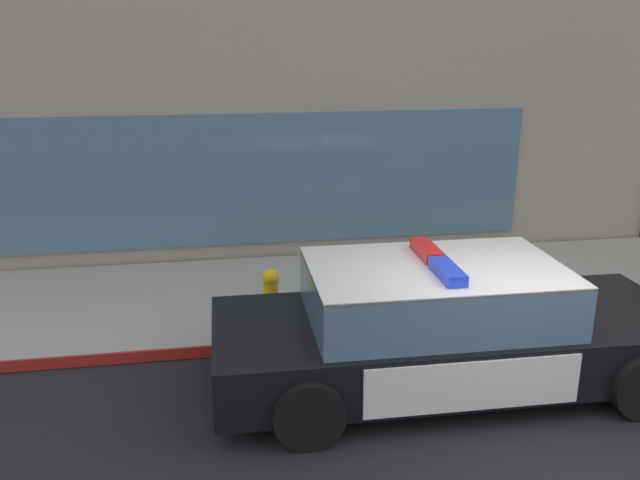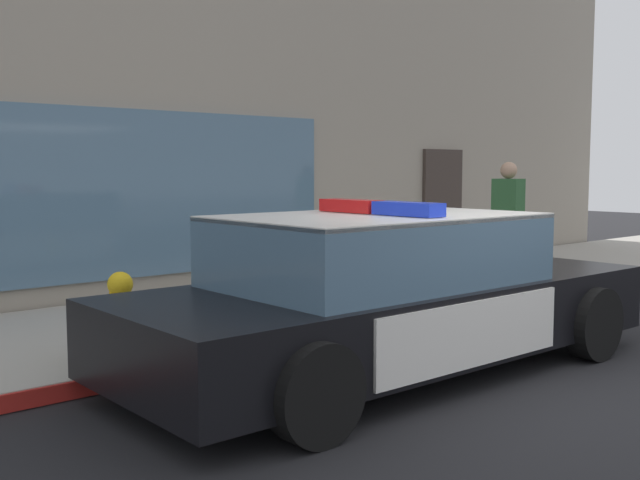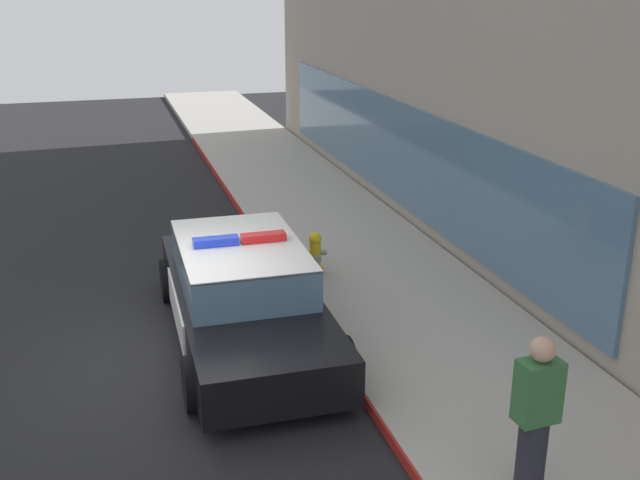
# 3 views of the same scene
# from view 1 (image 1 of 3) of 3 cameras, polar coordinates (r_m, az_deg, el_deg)

# --- Properties ---
(ground) EXTENTS (48.00, 48.00, 0.00)m
(ground) POSITION_cam_1_polar(r_m,az_deg,el_deg) (6.99, 18.10, -15.39)
(ground) COLOR black
(sidewalk) EXTENTS (48.00, 3.12, 0.15)m
(sidewalk) POSITION_cam_1_polar(r_m,az_deg,el_deg) (9.95, 8.66, -4.07)
(sidewalk) COLOR #A39E93
(sidewalk) RESTS_ON ground
(curb_red_paint) EXTENTS (28.80, 0.04, 0.14)m
(curb_red_paint) POSITION_cam_1_polar(r_m,az_deg,el_deg) (8.59, 11.89, -7.84)
(curb_red_paint) COLOR maroon
(curb_red_paint) RESTS_ON ground
(storefront_building) EXTENTS (25.25, 9.65, 8.18)m
(storefront_building) POSITION_cam_1_polar(r_m,az_deg,el_deg) (15.18, -7.78, 18.78)
(storefront_building) COLOR gray
(storefront_building) RESTS_ON ground
(police_cruiser) EXTENTS (5.09, 2.13, 1.49)m
(police_cruiser) POSITION_cam_1_polar(r_m,az_deg,el_deg) (7.27, 10.78, -7.34)
(police_cruiser) COLOR black
(police_cruiser) RESTS_ON ground
(fire_hydrant) EXTENTS (0.34, 0.39, 0.73)m
(fire_hydrant) POSITION_cam_1_polar(r_m,az_deg,el_deg) (8.39, -4.21, -4.95)
(fire_hydrant) COLOR gold
(fire_hydrant) RESTS_ON sidewalk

